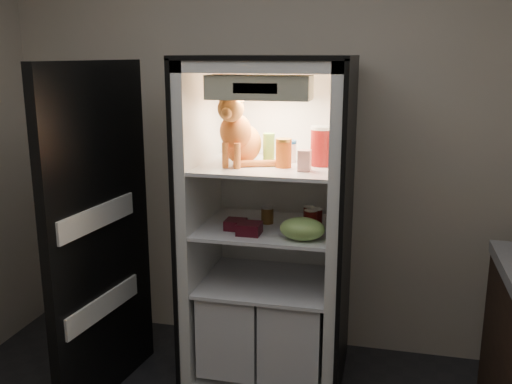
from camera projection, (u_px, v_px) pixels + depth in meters
room_shell at (180, 139)px, 1.80m from camera, size 3.60×3.60×3.60m
refrigerator at (270, 247)px, 3.30m from camera, size 0.90×0.72×1.88m
fridge_door at (100, 238)px, 3.07m from camera, size 0.17×0.87×1.85m
tabby_cat at (239, 136)px, 3.10m from camera, size 0.35×0.40×0.42m
parmesan_shaker at (269, 149)px, 3.13m from camera, size 0.07×0.07×0.17m
mayo_tub at (289, 151)px, 3.19m from camera, size 0.09×0.09×0.12m
salsa_jar at (284, 153)px, 3.03m from camera, size 0.09×0.09×0.15m
pepper_jar at (322, 146)px, 3.07m from camera, size 0.13×0.13×0.21m
cream_carton at (304, 161)px, 2.94m from camera, size 0.06×0.06×0.11m
soda_can_a at (309, 216)px, 3.19m from camera, size 0.06×0.06×0.11m
soda_can_b at (316, 220)px, 3.11m from camera, size 0.07×0.07×0.12m
soda_can_c at (311, 222)px, 3.05m from camera, size 0.07×0.07×0.13m
condiment_jar at (267, 215)px, 3.24m from camera, size 0.07×0.07×0.10m
grape_bag at (302, 229)px, 2.95m from camera, size 0.24×0.17×0.12m
berry_box_left at (236, 224)px, 3.14m from camera, size 0.11×0.11×0.05m
berry_box_right at (249, 229)px, 3.05m from camera, size 0.12×0.12×0.06m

